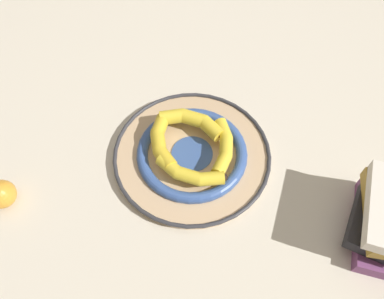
{
  "coord_description": "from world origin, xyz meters",
  "views": [
    {
      "loc": [
        0.52,
        0.01,
        0.79
      ],
      "look_at": [
        0.03,
        -0.02,
        0.04
      ],
      "focal_mm": 35.0,
      "sensor_mm": 36.0,
      "label": 1
    }
  ],
  "objects_px": {
    "banana_c": "(161,141)",
    "banana_d": "(188,173)",
    "apple": "(1,194)",
    "decorative_bowl": "(192,154)",
    "banana_b": "(193,122)",
    "banana_a": "(224,148)"
  },
  "relations": [
    {
      "from": "decorative_bowl",
      "to": "apple",
      "type": "xyz_separation_m",
      "value": [
        0.14,
        -0.42,
        0.02
      ]
    },
    {
      "from": "apple",
      "to": "banana_c",
      "type": "bearing_deg",
      "value": 113.82
    },
    {
      "from": "banana_a",
      "to": "apple",
      "type": "xyz_separation_m",
      "value": [
        0.14,
        -0.5,
        -0.02
      ]
    },
    {
      "from": "banana_d",
      "to": "banana_b",
      "type": "bearing_deg",
      "value": 104.21
    },
    {
      "from": "decorative_bowl",
      "to": "banana_d",
      "type": "bearing_deg",
      "value": -3.6
    },
    {
      "from": "banana_d",
      "to": "apple",
      "type": "bearing_deg",
      "value": -154.95
    },
    {
      "from": "banana_c",
      "to": "apple",
      "type": "relative_size",
      "value": 2.14
    },
    {
      "from": "decorative_bowl",
      "to": "banana_c",
      "type": "distance_m",
      "value": 0.08
    },
    {
      "from": "decorative_bowl",
      "to": "banana_a",
      "type": "bearing_deg",
      "value": 89.63
    },
    {
      "from": "banana_b",
      "to": "decorative_bowl",
      "type": "bearing_deg",
      "value": 107.43
    },
    {
      "from": "decorative_bowl",
      "to": "banana_c",
      "type": "relative_size",
      "value": 2.32
    },
    {
      "from": "decorative_bowl",
      "to": "banana_d",
      "type": "relative_size",
      "value": 2.2
    },
    {
      "from": "apple",
      "to": "decorative_bowl",
      "type": "bearing_deg",
      "value": 108.67
    },
    {
      "from": "banana_c",
      "to": "banana_d",
      "type": "xyz_separation_m",
      "value": [
        0.08,
        0.07,
        -0.0
      ]
    },
    {
      "from": "apple",
      "to": "banana_b",
      "type": "bearing_deg",
      "value": 116.99
    },
    {
      "from": "banana_a",
      "to": "banana_c",
      "type": "distance_m",
      "value": 0.15
    },
    {
      "from": "banana_c",
      "to": "apple",
      "type": "bearing_deg",
      "value": -79.2
    },
    {
      "from": "banana_a",
      "to": "banana_d",
      "type": "xyz_separation_m",
      "value": [
        0.07,
        -0.08,
        0.0
      ]
    },
    {
      "from": "banana_a",
      "to": "apple",
      "type": "bearing_deg",
      "value": 107.28
    },
    {
      "from": "banana_a",
      "to": "apple",
      "type": "distance_m",
      "value": 0.52
    },
    {
      "from": "decorative_bowl",
      "to": "apple",
      "type": "distance_m",
      "value": 0.44
    },
    {
      "from": "apple",
      "to": "banana_a",
      "type": "bearing_deg",
      "value": 105.94
    }
  ]
}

